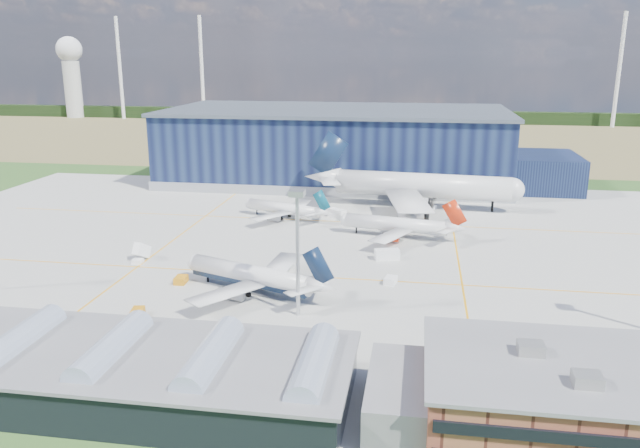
% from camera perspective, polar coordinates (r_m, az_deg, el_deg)
% --- Properties ---
extents(ground, '(600.00, 600.00, 0.00)m').
position_cam_1_polar(ground, '(142.58, -3.63, -3.28)').
color(ground, '#2A4D1C').
rests_on(ground, ground).
extents(apron, '(220.00, 160.00, 0.08)m').
position_cam_1_polar(apron, '(151.85, -2.80, -2.08)').
color(apron, gray).
rests_on(apron, ground).
extents(farmland, '(600.00, 220.00, 0.01)m').
position_cam_1_polar(farmland, '(355.89, 4.25, 7.98)').
color(farmland, olive).
rests_on(farmland, ground).
extents(treeline, '(600.00, 8.00, 8.00)m').
position_cam_1_polar(treeline, '(434.71, 5.21, 9.83)').
color(treeline, black).
rests_on(treeline, ground).
extents(horizon_dressing, '(440.20, 18.00, 70.00)m').
position_cam_1_polar(horizon_dressing, '(480.41, -18.82, 13.23)').
color(horizon_dressing, white).
rests_on(horizon_dressing, ground).
extents(hangar, '(145.00, 62.00, 26.10)m').
position_cam_1_polar(hangar, '(230.64, 2.23, 6.91)').
color(hangar, '#101736').
rests_on(hangar, ground).
extents(ops_building, '(46.00, 23.00, 10.90)m').
position_cam_1_polar(ops_building, '(86.01, 25.41, -14.52)').
color(ops_building, brown).
rests_on(ops_building, ground).
extents(glass_concourse, '(78.00, 23.00, 8.60)m').
position_cam_1_polar(glass_concourse, '(90.78, -16.36, -12.74)').
color(glass_concourse, black).
rests_on(glass_concourse, ground).
extents(light_mast_center, '(2.60, 2.60, 23.00)m').
position_cam_1_polar(light_mast_center, '(107.95, -2.08, -0.82)').
color(light_mast_center, silver).
rests_on(light_mast_center, ground).
extents(airliner_navy, '(44.76, 44.32, 11.38)m').
position_cam_1_polar(airliner_navy, '(122.41, -6.39, -3.71)').
color(airliner_navy, silver).
rests_on(airliner_navy, ground).
extents(airliner_red, '(38.89, 38.32, 10.84)m').
position_cam_1_polar(airliner_red, '(158.89, 6.96, 0.64)').
color(airliner_red, silver).
rests_on(airliner_red, ground).
extents(airliner_widebody, '(72.52, 71.22, 21.71)m').
position_cam_1_polar(airliner_widebody, '(189.85, 9.36, 4.65)').
color(airliner_widebody, silver).
rests_on(airliner_widebody, ground).
extents(airliner_regional, '(36.84, 36.47, 9.40)m').
position_cam_1_polar(airliner_regional, '(176.45, -3.43, 1.97)').
color(airliner_regional, silver).
rests_on(airliner_regional, ground).
extents(gse_tug_a, '(2.67, 3.69, 1.40)m').
position_cam_1_polar(gse_tug_a, '(117.18, -16.35, -7.77)').
color(gse_tug_a, orange).
rests_on(gse_tug_a, ground).
extents(gse_tug_b, '(2.43, 3.48, 1.45)m').
position_cam_1_polar(gse_tug_b, '(130.99, -12.60, -5.01)').
color(gse_tug_b, orange).
rests_on(gse_tug_b, ground).
extents(gse_van_a, '(6.00, 3.81, 2.42)m').
position_cam_1_polar(gse_van_a, '(142.83, 6.15, -2.79)').
color(gse_van_a, white).
rests_on(gse_van_a, ground).
extents(gse_cart_a, '(2.84, 3.72, 1.45)m').
position_cam_1_polar(gse_cart_a, '(128.33, 6.47, -5.16)').
color(gse_cart_a, white).
rests_on(gse_cart_a, ground).
extents(gse_van_b, '(5.75, 5.23, 2.46)m').
position_cam_1_polar(gse_van_b, '(178.16, 1.59, 0.97)').
color(gse_van_b, white).
rests_on(gse_van_b, ground).
extents(gse_tug_c, '(2.15, 3.37, 1.46)m').
position_cam_1_polar(gse_tug_c, '(180.22, 8.21, 0.82)').
color(gse_tug_c, orange).
rests_on(gse_tug_c, ground).
extents(gse_cart_b, '(3.28, 3.01, 1.18)m').
position_cam_1_polar(gse_cart_b, '(191.61, 10.16, 1.57)').
color(gse_cart_b, white).
rests_on(gse_cart_b, ground).
extents(gse_van_c, '(4.44, 2.21, 2.11)m').
position_cam_1_polar(gse_van_c, '(97.60, -0.44, -11.73)').
color(gse_van_c, white).
rests_on(gse_van_c, ground).
extents(airstair, '(2.60, 4.71, 2.85)m').
position_cam_1_polar(airstair, '(147.41, -15.97, -2.65)').
color(airstair, white).
rests_on(airstair, ground).
extents(car_a, '(4.06, 2.24, 1.31)m').
position_cam_1_polar(car_a, '(103.38, 15.07, -10.92)').
color(car_a, '#99999E').
rests_on(car_a, ground).
extents(car_b, '(3.86, 2.03, 1.21)m').
position_cam_1_polar(car_b, '(110.36, -11.98, -9.00)').
color(car_b, '#99999E').
rests_on(car_b, ground).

